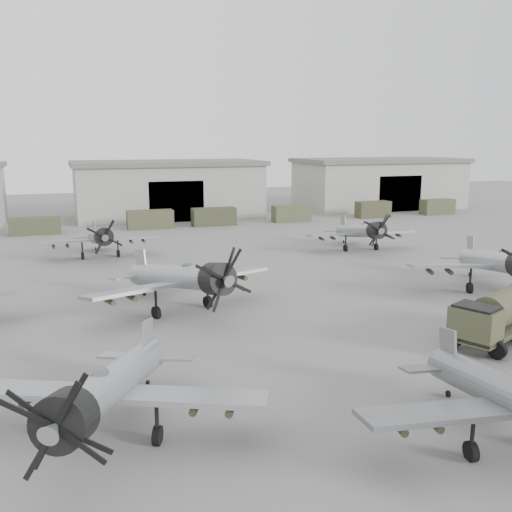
{
  "coord_description": "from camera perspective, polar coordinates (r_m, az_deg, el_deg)",
  "views": [
    {
      "loc": [
        -16.51,
        -27.48,
        11.8
      ],
      "look_at": [
        -1.41,
        15.77,
        2.5
      ],
      "focal_mm": 40.0,
      "sensor_mm": 36.0,
      "label": 1
    }
  ],
  "objects": [
    {
      "name": "aircraft_mid_2",
      "position": [
        48.2,
        23.13,
        -0.59
      ],
      "size": [
        13.63,
        12.29,
        5.49
      ],
      "rotation": [
        0.0,
        0.0,
        -0.34
      ],
      "color": "#9EA1A7",
      "rests_on": "ground"
    },
    {
      "name": "aircraft_near_0",
      "position": [
        23.51,
        -14.69,
        -12.76
      ],
      "size": [
        12.33,
        11.18,
        5.06
      ],
      "rotation": [
        0.0,
        0.0,
        -0.43
      ],
      "color": "#979B9F",
      "rests_on": "ground"
    },
    {
      "name": "support_truck_4",
      "position": [
        80.89,
        -4.24,
        3.95
      ],
      "size": [
        6.16,
        2.2,
        2.49
      ],
      "primitive_type": "cube",
      "color": "#373A26",
      "rests_on": "ground"
    },
    {
      "name": "hangar_right",
      "position": [
        105.0,
        12.18,
        7.17
      ],
      "size": [
        29.0,
        14.8,
        8.7
      ],
      "color": "gray",
      "rests_on": "ground"
    },
    {
      "name": "aircraft_far_0",
      "position": [
        59.95,
        -15.34,
        1.79
      ],
      "size": [
        11.73,
        10.56,
        4.7
      ],
      "rotation": [
        0.0,
        0.0,
        0.04
      ],
      "color": "gray",
      "rests_on": "ground"
    },
    {
      "name": "fuel_tanker",
      "position": [
        36.88,
        23.03,
        -5.32
      ],
      "size": [
        8.17,
        5.7,
        3.01
      ],
      "rotation": [
        0.0,
        0.0,
        0.43
      ],
      "color": "#40432B",
      "rests_on": "ground"
    },
    {
      "name": "aircraft_far_1",
      "position": [
        62.82,
        10.56,
        2.47
      ],
      "size": [
        11.99,
        10.79,
        4.77
      ],
      "rotation": [
        0.0,
        0.0,
        -0.1
      ],
      "color": "#96999F",
      "rests_on": "ground"
    },
    {
      "name": "hangar_center",
      "position": [
        91.25,
        -8.82,
        6.68
      ],
      "size": [
        29.0,
        14.8,
        8.7
      ],
      "color": "gray",
      "rests_on": "ground"
    },
    {
      "name": "support_truck_2",
      "position": [
        78.27,
        -21.2,
        2.82
      ],
      "size": [
        6.26,
        2.2,
        2.14
      ],
      "primitive_type": "cube",
      "color": "#3E412A",
      "rests_on": "ground"
    },
    {
      "name": "support_truck_3",
      "position": [
        79.07,
        -10.54,
        3.62
      ],
      "size": [
        6.19,
        2.2,
        2.5
      ],
      "primitive_type": "cube",
      "color": "#43452D",
      "rests_on": "ground"
    },
    {
      "name": "aircraft_mid_1",
      "position": [
        39.55,
        -7.29,
        -2.18
      ],
      "size": [
        13.79,
        12.43,
        5.55
      ],
      "rotation": [
        0.0,
        0.0,
        0.34
      ],
      "color": "#9A9EA3",
      "rests_on": "ground"
    },
    {
      "name": "support_truck_7",
      "position": [
        97.55,
        17.68,
        4.71
      ],
      "size": [
        5.48,
        2.2,
        2.44
      ],
      "primitive_type": "cube",
      "color": "#42482F",
      "rests_on": "ground"
    },
    {
      "name": "ground",
      "position": [
        34.16,
        11.16,
        -8.96
      ],
      "size": [
        220.0,
        220.0,
        0.0
      ],
      "primitive_type": "plane",
      "color": "slate",
      "rests_on": "ground"
    },
    {
      "name": "support_truck_6",
      "position": [
        90.91,
        11.62,
        4.59
      ],
      "size": [
        5.34,
        2.2,
        2.52
      ],
      "primitive_type": "cube",
      "color": "#3C3C27",
      "rests_on": "ground"
    },
    {
      "name": "support_truck_5",
      "position": [
        84.73,
        3.56,
        4.27
      ],
      "size": [
        5.61,
        2.2,
        2.39
      ],
      "primitive_type": "cube",
      "color": "#454A30",
      "rests_on": "ground"
    }
  ]
}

